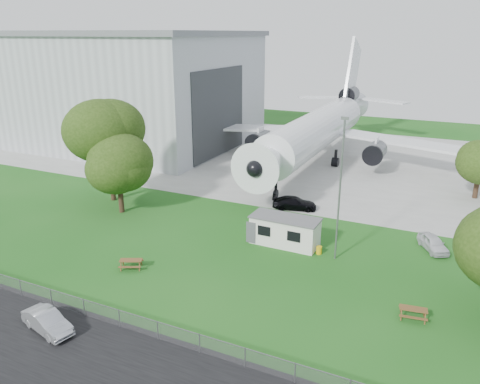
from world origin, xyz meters
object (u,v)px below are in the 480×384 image
at_px(hangar, 120,86).
at_px(picnic_west, 131,268).
at_px(airliner, 320,127).
at_px(car_centre_sedan, 47,322).
at_px(site_cabin, 285,231).
at_px(picnic_east, 412,318).

relative_size(hangar, picnic_west, 23.89).
height_order(airliner, car_centre_sedan, airliner).
xyz_separation_m(site_cabin, picnic_west, (-9.73, -9.71, -1.31)).
bearing_deg(picnic_east, hangar, 137.71).
bearing_deg(picnic_east, car_centre_sedan, -159.28).
bearing_deg(car_centre_sedan, airliner, 8.54).
bearing_deg(site_cabin, hangar, 144.98).
bearing_deg(picnic_east, picnic_west, 178.36).
distance_m(hangar, picnic_west, 50.78).
height_order(picnic_west, car_centre_sedan, car_centre_sedan).
distance_m(airliner, picnic_east, 40.33).
relative_size(site_cabin, picnic_west, 3.76).
xyz_separation_m(picnic_west, picnic_east, (21.56, 2.40, 0.00)).
bearing_deg(picnic_west, hangar, 103.70).
xyz_separation_m(airliner, picnic_east, (17.17, -36.11, -5.27)).
relative_size(site_cabin, picnic_east, 3.76).
bearing_deg(car_centre_sedan, site_cabin, -12.88).
bearing_deg(picnic_west, picnic_east, -19.20).
bearing_deg(picnic_east, airliner, 107.44).
relative_size(picnic_west, picnic_east, 1.00).
xyz_separation_m(airliner, picnic_west, (-4.40, -38.51, -5.27)).
distance_m(picnic_east, car_centre_sedan, 24.05).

